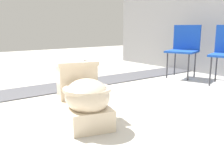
% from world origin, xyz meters
% --- Properties ---
extents(ground_plane, '(14.00, 14.00, 0.00)m').
position_xyz_m(ground_plane, '(0.00, 0.00, 0.00)').
color(ground_plane, '#B7B2A8').
extents(gravel_strip, '(0.56, 8.00, 0.01)m').
position_xyz_m(gravel_strip, '(-1.29, 0.50, 0.01)').
color(gravel_strip, '#4C4C51').
rests_on(gravel_strip, ground).
extents(toilet, '(0.70, 0.52, 0.52)m').
position_xyz_m(toilet, '(0.05, -0.16, 0.22)').
color(toilet, beige).
rests_on(toilet, ground).
extents(folding_chair_left, '(0.56, 0.56, 0.83)m').
position_xyz_m(folding_chair_left, '(-0.79, 2.25, 0.51)').
color(folding_chair_left, '#1947B2').
rests_on(folding_chair_left, ground).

